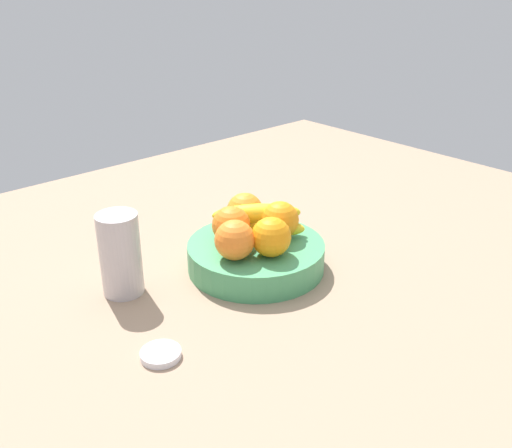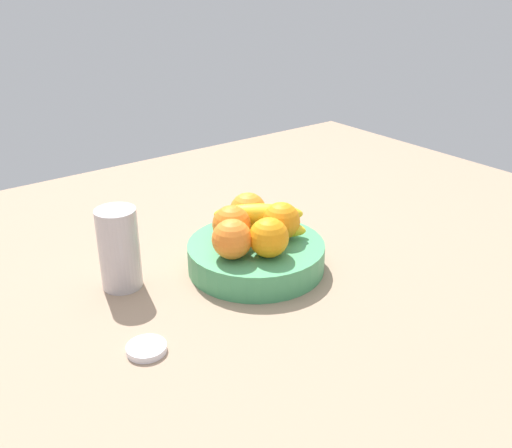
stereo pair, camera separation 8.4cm
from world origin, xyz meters
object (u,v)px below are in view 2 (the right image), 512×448
orange_front_left (232,239)px  orange_center (281,221)px  orange_back_left (248,211)px  jar_lid (147,349)px  fruit_bowl (256,256)px  orange_back_right (232,224)px  banana_bunch (260,220)px  thermos_tumbler (119,249)px  orange_front_right (270,237)px

orange_front_left → orange_center: bearing=3.7°
orange_back_left → jar_lid: (-31.64, -17.31, -8.23)cm
fruit_bowl → orange_back_left: 9.58cm
orange_back_right → jar_lid: (-25.39, -14.00, -8.23)cm
orange_center → banana_bunch: orange_center is taller
orange_center → jar_lid: (-33.70, -9.62, -8.23)cm
thermos_tumbler → orange_center: bearing=-20.0°
banana_bunch → thermos_tumbler: 26.92cm
orange_back_left → orange_back_right: bearing=-152.0°
orange_front_right → banana_bunch: bearing=63.4°
banana_bunch → jar_lid: (-31.59, -13.26, -7.74)cm
orange_back_left → thermos_tumbler: bearing=174.4°
orange_front_left → orange_back_right: size_ratio=1.00×
orange_front_left → banana_bunch: orange_front_left is taller
orange_back_right → thermos_tumbler: thermos_tumbler is taller
orange_back_right → banana_bunch: bearing=-6.8°
orange_front_right → jar_lid: (-27.68, -5.45, -8.23)cm
fruit_bowl → orange_front_left: 9.26cm
orange_center → fruit_bowl: bearing=168.5°
jar_lid → orange_front_right: bearing=11.1°
fruit_bowl → orange_front_right: orange_front_right is taller
fruit_bowl → jar_lid: 30.55cm
orange_front_right → orange_back_left: 12.50cm
orange_back_left → thermos_tumbler: (-26.12, 2.57, -1.34)cm
orange_center → banana_bunch: 4.23cm
jar_lid → fruit_bowl: bearing=20.5°
orange_back_right → thermos_tumbler: bearing=163.5°
orange_front_right → thermos_tumbler: (-22.16, 14.43, -1.34)cm
orange_back_right → banana_bunch: 6.26cm
fruit_bowl → orange_front_left: bearing=-164.8°
banana_bunch → jar_lid: 35.13cm
fruit_bowl → banana_bunch: banana_bunch is taller
thermos_tumbler → orange_back_left: bearing=-5.6°
banana_bunch → thermos_tumbler: size_ratio=1.09×
orange_front_right → thermos_tumbler: bearing=146.9°
banana_bunch → fruit_bowl: bearing=-139.5°
orange_back_right → fruit_bowl: bearing=-46.5°
orange_front_right → orange_back_right: (-2.29, 8.54, 0.00)cm
orange_back_right → orange_back_left: bearing=28.0°
fruit_bowl → thermos_tumbler: bearing=158.2°
orange_front_left → orange_front_right: same height
fruit_bowl → orange_front_left: size_ratio=3.59×
orange_back_left → jar_lid: size_ratio=1.19×
orange_center → orange_back_right: bearing=152.2°
fruit_bowl → jar_lid: bearing=-159.5°
orange_front_left → thermos_tumbler: size_ratio=0.48×
orange_back_right → thermos_tumbler: size_ratio=0.48×
fruit_bowl → orange_back_left: orange_back_left is taller
jar_lid → orange_back_left: bearing=28.7°
banana_bunch → jar_lid: size_ratio=2.68×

